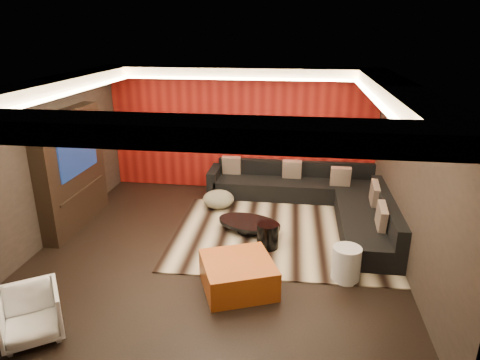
# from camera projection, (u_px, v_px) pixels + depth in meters

# --- Properties ---
(floor) EXTENTS (6.00, 6.00, 0.02)m
(floor) POSITION_uv_depth(u_px,v_px,m) (218.00, 249.00, 7.36)
(floor) COLOR black
(floor) RESTS_ON ground
(ceiling) EXTENTS (6.00, 6.00, 0.02)m
(ceiling) POSITION_uv_depth(u_px,v_px,m) (215.00, 82.00, 6.41)
(ceiling) COLOR silver
(ceiling) RESTS_ON ground
(wall_back) EXTENTS (6.00, 0.02, 2.80)m
(wall_back) POSITION_uv_depth(u_px,v_px,m) (242.00, 129.00, 9.69)
(wall_back) COLOR black
(wall_back) RESTS_ON ground
(wall_left) EXTENTS (0.02, 6.00, 2.80)m
(wall_left) POSITION_uv_depth(u_px,v_px,m) (43.00, 163.00, 7.28)
(wall_left) COLOR black
(wall_left) RESTS_ON ground
(wall_right) EXTENTS (0.02, 6.00, 2.80)m
(wall_right) POSITION_uv_depth(u_px,v_px,m) (411.00, 180.00, 6.50)
(wall_right) COLOR black
(wall_right) RESTS_ON ground
(red_feature_wall) EXTENTS (5.98, 0.05, 2.78)m
(red_feature_wall) POSITION_uv_depth(u_px,v_px,m) (241.00, 130.00, 9.66)
(red_feature_wall) COLOR #6B0C0A
(red_feature_wall) RESTS_ON ground
(soffit_back) EXTENTS (6.00, 0.60, 0.22)m
(soffit_back) POSITION_uv_depth(u_px,v_px,m) (240.00, 73.00, 8.97)
(soffit_back) COLOR silver
(soffit_back) RESTS_ON ground
(soffit_front) EXTENTS (6.00, 0.60, 0.22)m
(soffit_front) POSITION_uv_depth(u_px,v_px,m) (158.00, 131.00, 3.94)
(soffit_front) COLOR silver
(soffit_front) RESTS_ON ground
(soffit_left) EXTENTS (0.60, 4.80, 0.22)m
(soffit_left) POSITION_uv_depth(u_px,v_px,m) (48.00, 87.00, 6.80)
(soffit_left) COLOR silver
(soffit_left) RESTS_ON ground
(soffit_right) EXTENTS (0.60, 4.80, 0.22)m
(soffit_right) POSITION_uv_depth(u_px,v_px,m) (400.00, 94.00, 6.10)
(soffit_right) COLOR silver
(soffit_right) RESTS_ON ground
(cove_back) EXTENTS (4.80, 0.08, 0.04)m
(cove_back) POSITION_uv_depth(u_px,v_px,m) (237.00, 79.00, 8.68)
(cove_back) COLOR #FFD899
(cove_back) RESTS_ON ground
(cove_front) EXTENTS (4.80, 0.08, 0.04)m
(cove_front) POSITION_uv_depth(u_px,v_px,m) (170.00, 132.00, 4.28)
(cove_front) COLOR #FFD899
(cove_front) RESTS_ON ground
(cove_left) EXTENTS (0.08, 4.80, 0.04)m
(cove_left) POSITION_uv_depth(u_px,v_px,m) (69.00, 93.00, 6.79)
(cove_left) COLOR #FFD899
(cove_left) RESTS_ON ground
(cove_right) EXTENTS (0.08, 4.80, 0.04)m
(cove_right) POSITION_uv_depth(u_px,v_px,m) (375.00, 100.00, 6.18)
(cove_right) COLOR #FFD899
(cove_right) RESTS_ON ground
(tv_surround) EXTENTS (0.30, 2.00, 2.20)m
(tv_surround) POSITION_uv_depth(u_px,v_px,m) (72.00, 170.00, 7.92)
(tv_surround) COLOR black
(tv_surround) RESTS_ON ground
(tv_screen) EXTENTS (0.04, 1.30, 0.80)m
(tv_screen) POSITION_uv_depth(u_px,v_px,m) (78.00, 152.00, 7.78)
(tv_screen) COLOR black
(tv_screen) RESTS_ON ground
(tv_shelf) EXTENTS (0.04, 1.60, 0.04)m
(tv_shelf) POSITION_uv_depth(u_px,v_px,m) (83.00, 190.00, 8.03)
(tv_shelf) COLOR black
(tv_shelf) RESTS_ON ground
(rug) EXTENTS (4.06, 3.08, 0.02)m
(rug) POSITION_uv_depth(u_px,v_px,m) (284.00, 235.00, 7.79)
(rug) COLOR #C0AD8C
(rug) RESTS_ON floor
(coffee_table) EXTENTS (1.52, 1.52, 0.20)m
(coffee_table) POSITION_uv_depth(u_px,v_px,m) (249.00, 226.00, 7.89)
(coffee_table) COLOR black
(coffee_table) RESTS_ON rug
(drum_stool) EXTENTS (0.44, 0.44, 0.44)m
(drum_stool) POSITION_uv_depth(u_px,v_px,m) (268.00, 236.00, 7.28)
(drum_stool) COLOR black
(drum_stool) RESTS_ON rug
(striped_pouf) EXTENTS (0.84, 0.84, 0.36)m
(striped_pouf) POSITION_uv_depth(u_px,v_px,m) (218.00, 199.00, 8.93)
(striped_pouf) COLOR beige
(striped_pouf) RESTS_ON rug
(white_side_table) EXTENTS (0.46, 0.46, 0.53)m
(white_side_table) POSITION_uv_depth(u_px,v_px,m) (346.00, 264.00, 6.37)
(white_side_table) COLOR silver
(white_side_table) RESTS_ON floor
(orange_ottoman) EXTENTS (1.28, 1.28, 0.44)m
(orange_ottoman) POSITION_uv_depth(u_px,v_px,m) (238.00, 274.00, 6.18)
(orange_ottoman) COLOR #9A3A13
(orange_ottoman) RESTS_ON floor
(armchair) EXTENTS (0.95, 0.96, 0.63)m
(armchair) POSITION_uv_depth(u_px,v_px,m) (30.00, 314.00, 5.16)
(armchair) COLOR white
(armchair) RESTS_ON floor
(sectional_sofa) EXTENTS (3.65, 3.50, 0.75)m
(sectional_sofa) POSITION_uv_depth(u_px,v_px,m) (317.00, 199.00, 8.78)
(sectional_sofa) COLOR black
(sectional_sofa) RESTS_ON floor
(throw_pillows) EXTENTS (3.22, 2.79, 0.50)m
(throw_pillows) POSITION_uv_depth(u_px,v_px,m) (318.00, 182.00, 8.68)
(throw_pillows) COLOR beige
(throw_pillows) RESTS_ON sectional_sofa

